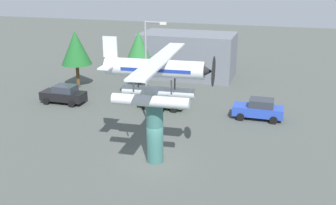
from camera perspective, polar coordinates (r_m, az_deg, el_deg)
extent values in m
plane|color=#4C514C|center=(26.41, -1.88, -8.47)|extent=(140.00, 140.00, 0.00)
cylinder|color=#386B66|center=(25.53, -1.93, -4.29)|extent=(1.10, 1.10, 4.18)
cylinder|color=silver|center=(23.76, -2.60, 0.21)|extent=(4.84, 1.01, 0.70)
cylinder|color=#333338|center=(23.71, 0.49, 2.22)|extent=(0.11, 0.11, 0.90)
cylinder|color=#333338|center=(24.31, -5.05, 2.56)|extent=(0.11, 0.11, 0.90)
cylinder|color=silver|center=(25.60, -1.42, 1.60)|extent=(4.84, 1.01, 0.70)
cylinder|color=#333338|center=(24.65, 0.99, 2.86)|extent=(0.11, 0.11, 0.90)
cylinder|color=#333338|center=(25.23, -4.36, 3.18)|extent=(0.11, 0.11, 0.90)
cylinder|color=silver|center=(24.19, -2.03, 5.00)|extent=(6.26, 1.51, 1.10)
cube|color=#193399|center=(24.14, -1.57, 4.97)|extent=(4.41, 1.42, 0.20)
cone|color=#262628|center=(23.59, 5.65, 4.56)|extent=(0.76, 0.92, 0.88)
cylinder|color=black|center=(23.55, 6.62, 4.50)|extent=(0.16, 1.80, 1.80)
cube|color=silver|center=(23.96, -1.12, 6.36)|extent=(1.78, 10.45, 0.12)
cube|color=silver|center=(25.01, -8.28, 5.50)|extent=(0.88, 2.84, 0.10)
cube|color=silver|center=(24.79, -8.40, 7.98)|extent=(0.91, 0.18, 1.30)
cube|color=black|center=(38.59, -14.94, 0.96)|extent=(4.20, 1.70, 0.80)
cube|color=#2D333D|center=(38.26, -14.71, 1.95)|extent=(2.00, 1.56, 0.64)
cylinder|color=black|center=(40.13, -15.89, 0.95)|extent=(0.64, 0.22, 0.64)
cylinder|color=black|center=(38.70, -17.28, 0.17)|extent=(0.64, 0.22, 0.64)
cylinder|color=black|center=(38.78, -12.51, 0.62)|extent=(0.64, 0.22, 0.64)
cylinder|color=black|center=(37.31, -13.82, -0.21)|extent=(0.64, 0.22, 0.64)
cube|color=#237A38|center=(35.92, -0.84, 0.29)|extent=(4.20, 1.70, 0.80)
cube|color=#2D333D|center=(35.63, -0.47, 1.36)|extent=(2.00, 1.56, 0.64)
cylinder|color=black|center=(37.26, -2.41, 0.31)|extent=(0.64, 0.22, 0.64)
cylinder|color=black|center=(35.66, -3.34, -0.56)|extent=(0.64, 0.22, 0.64)
cylinder|color=black|center=(36.51, 1.60, -0.07)|extent=(0.64, 0.22, 0.64)
cylinder|color=black|center=(34.87, 0.83, -0.98)|extent=(0.64, 0.22, 0.64)
cube|color=#2847B7|center=(34.19, 12.92, -1.17)|extent=(4.20, 1.70, 0.80)
cube|color=#2D333D|center=(33.94, 13.42, -0.06)|extent=(2.00, 1.56, 0.64)
cylinder|color=black|center=(35.26, 10.80, -1.10)|extent=(0.64, 0.22, 0.64)
cylinder|color=black|center=(33.57, 10.46, -2.10)|extent=(0.64, 0.22, 0.64)
cylinder|color=black|center=(35.13, 15.17, -1.50)|extent=(0.64, 0.22, 0.64)
cylinder|color=black|center=(33.44, 15.05, -2.53)|extent=(0.64, 0.22, 0.64)
cylinder|color=gray|center=(32.38, -3.21, 4.49)|extent=(0.18, 0.18, 8.26)
cylinder|color=gray|center=(31.37, -1.94, 11.55)|extent=(1.60, 0.12, 0.12)
cube|color=silver|center=(31.17, -0.69, 11.42)|extent=(0.50, 0.28, 0.20)
cube|color=slate|center=(46.54, 2.83, 6.89)|extent=(10.87, 5.95, 5.12)
cylinder|color=brown|center=(43.45, -12.94, 3.82)|extent=(0.36, 0.36, 2.52)
cone|color=#1E6028|center=(42.80, -13.24, 7.74)|extent=(3.19, 3.19, 3.54)
cylinder|color=brown|center=(39.66, -4.14, 2.73)|extent=(0.36, 0.36, 2.37)
cone|color=#287033|center=(38.91, -4.25, 7.28)|extent=(3.65, 3.65, 4.06)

